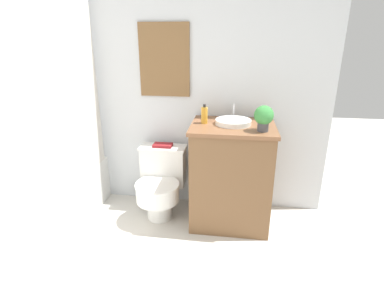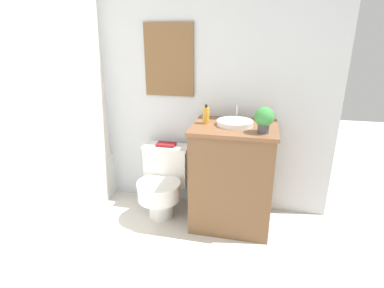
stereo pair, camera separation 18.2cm
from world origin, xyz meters
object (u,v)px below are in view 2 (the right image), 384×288
(soap_bottle, at_px, (206,115))
(potted_plant, at_px, (264,118))
(book_on_tank, at_px, (166,144))
(toilet, at_px, (163,180))
(sink, at_px, (235,123))

(soap_bottle, relative_size, potted_plant, 0.80)
(soap_bottle, distance_m, potted_plant, 0.49)
(potted_plant, height_order, book_on_tank, potted_plant)
(toilet, relative_size, book_on_tank, 3.65)
(sink, height_order, book_on_tank, sink)
(toilet, distance_m, book_on_tank, 0.33)
(toilet, height_order, book_on_tank, book_on_tank)
(toilet, relative_size, potted_plant, 3.15)
(potted_plant, bearing_deg, toilet, 169.09)
(sink, distance_m, soap_bottle, 0.24)
(toilet, bearing_deg, soap_bottle, -0.71)
(potted_plant, distance_m, book_on_tank, 0.97)
(book_on_tank, bearing_deg, soap_bottle, -18.07)
(toilet, height_order, potted_plant, potted_plant)
(sink, bearing_deg, soap_bottle, -179.26)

